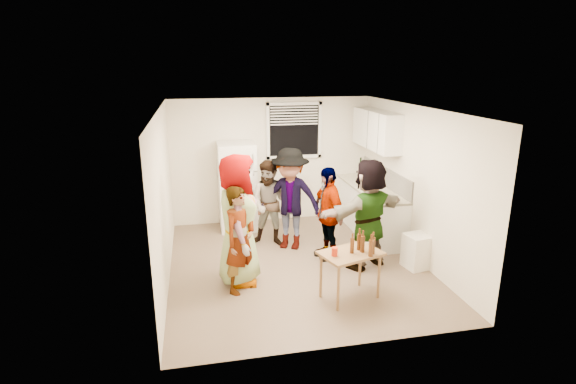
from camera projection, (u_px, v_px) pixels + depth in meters
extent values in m
cube|color=white|center=(237.00, 186.00, 8.68)|extent=(0.70, 0.70, 1.70)
cube|color=white|center=(370.00, 211.00, 8.59)|extent=(0.60, 2.20, 0.86)
cube|color=beige|center=(371.00, 188.00, 8.46)|extent=(0.64, 2.22, 0.04)
cube|color=#A49F96|center=(386.00, 177.00, 8.47)|extent=(0.03, 2.20, 0.36)
cube|color=white|center=(376.00, 130.00, 8.38)|extent=(0.34, 1.60, 0.70)
cylinder|color=white|center=(367.00, 185.00, 8.58)|extent=(0.13, 0.13, 0.27)
cylinder|color=black|center=(360.00, 178.00, 9.14)|extent=(0.08, 0.08, 0.31)
cylinder|color=#47230C|center=(377.00, 195.00, 7.94)|extent=(0.07, 0.07, 0.25)
cylinder|color=#062FA9|center=(377.00, 198.00, 7.77)|extent=(0.08, 0.08, 0.11)
cube|color=gold|center=(371.00, 176.00, 8.97)|extent=(0.02, 0.18, 0.15)
cube|color=white|center=(417.00, 253.00, 7.13)|extent=(0.43, 0.43, 0.55)
cylinder|color=#47230C|center=(352.00, 253.00, 6.06)|extent=(0.05, 0.05, 0.21)
cylinder|color=red|center=(334.00, 256.00, 5.97)|extent=(0.09, 0.09, 0.11)
imported|color=gray|center=(240.00, 281.00, 6.74)|extent=(2.05, 1.20, 0.62)
imported|color=#141933|center=(241.00, 290.00, 6.48)|extent=(1.50, 1.47, 0.37)
imported|color=brown|center=(271.00, 244.00, 8.09)|extent=(1.24, 1.71, 0.58)
imported|color=#46464B|center=(290.00, 247.00, 7.98)|extent=(1.84, 2.11, 0.66)
imported|color=black|center=(326.00, 257.00, 7.58)|extent=(1.70, 1.18, 0.38)
imported|color=#DF7144|center=(366.00, 265.00, 7.26)|extent=(2.18, 2.25, 0.52)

